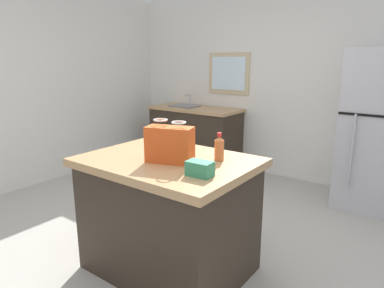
# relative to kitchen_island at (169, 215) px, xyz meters

# --- Properties ---
(ground) EXTENTS (6.41, 6.41, 0.00)m
(ground) POSITION_rel_kitchen_island_xyz_m (-0.03, 0.12, -0.46)
(ground) COLOR #ADA89E
(back_wall) EXTENTS (5.34, 0.13, 2.55)m
(back_wall) POSITION_rel_kitchen_island_xyz_m (-0.05, 2.70, 0.82)
(back_wall) COLOR silver
(back_wall) RESTS_ON ground
(left_wall) EXTENTS (0.10, 5.17, 2.55)m
(left_wall) POSITION_rel_kitchen_island_xyz_m (-2.70, 0.12, 0.82)
(left_wall) COLOR silver
(left_wall) RESTS_ON ground
(kitchen_island) EXTENTS (1.24, 0.93, 0.91)m
(kitchen_island) POSITION_rel_kitchen_island_xyz_m (0.00, 0.00, 0.00)
(kitchen_island) COLOR #33281E
(kitchen_island) RESTS_ON ground
(refrigerator) EXTENTS (0.81, 0.74, 1.74)m
(refrigerator) POSITION_rel_kitchen_island_xyz_m (1.10, 2.27, 0.41)
(refrigerator) COLOR #B7B7BC
(refrigerator) RESTS_ON ground
(sink_counter) EXTENTS (1.39, 0.63, 1.09)m
(sink_counter) POSITION_rel_kitchen_island_xyz_m (-1.45, 2.33, 0.01)
(sink_counter) COLOR #33281E
(sink_counter) RESTS_ON ground
(shopping_bag) EXTENTS (0.36, 0.24, 0.30)m
(shopping_bag) POSITION_rel_kitchen_island_xyz_m (0.07, -0.06, 0.58)
(shopping_bag) COLOR #DB511E
(shopping_bag) RESTS_ON kitchen_island
(small_box) EXTENTS (0.17, 0.11, 0.09)m
(small_box) POSITION_rel_kitchen_island_xyz_m (0.41, -0.17, 0.50)
(small_box) COLOR #388E66
(small_box) RESTS_ON kitchen_island
(bottle) EXTENTS (0.07, 0.07, 0.20)m
(bottle) POSITION_rel_kitchen_island_xyz_m (0.33, 0.19, 0.54)
(bottle) COLOR #C66633
(bottle) RESTS_ON kitchen_island
(ear_defenders) EXTENTS (0.19, 0.19, 0.06)m
(ear_defenders) POSITION_rel_kitchen_island_xyz_m (-0.31, 0.22, 0.47)
(ear_defenders) COLOR black
(ear_defenders) RESTS_ON kitchen_island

